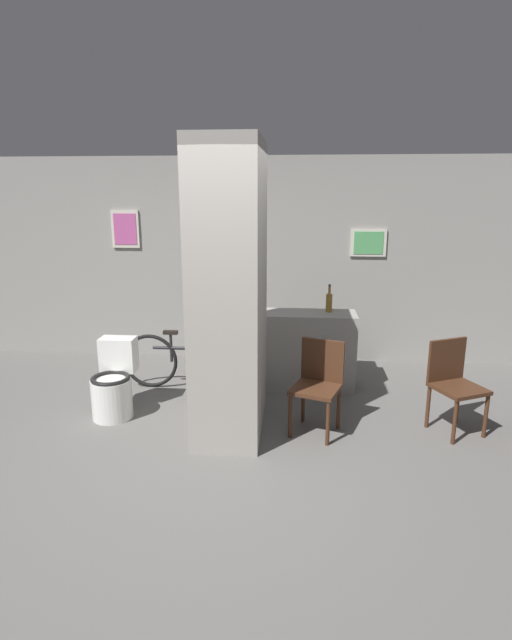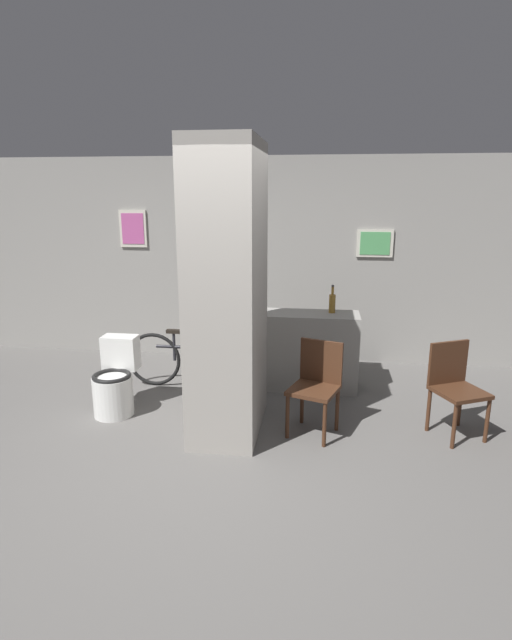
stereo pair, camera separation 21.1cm
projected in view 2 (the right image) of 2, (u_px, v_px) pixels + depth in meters
ground_plane at (214, 454)px, 4.24m from camera, size 14.00×14.00×0.00m
wall_back at (255, 261)px, 6.44m from camera, size 8.00×0.09×2.60m
pillar_center at (228, 292)px, 4.43m from camera, size 0.62×1.08×2.60m
counter_shelf at (306, 351)px, 5.60m from camera, size 1.15×0.44×0.87m
toilet at (115, 383)px, 4.99m from camera, size 0.39×0.55×0.74m
chair_near_pillar at (316, 383)px, 4.55m from camera, size 0.52×0.52×0.85m
chair_by_doorway at (455, 385)px, 4.50m from camera, size 0.54×0.54×0.85m
bicycle at (196, 360)px, 5.62m from camera, size 1.61×0.42×0.67m
bottle_tall at (332, 302)px, 5.49m from camera, size 0.07×0.07×0.31m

